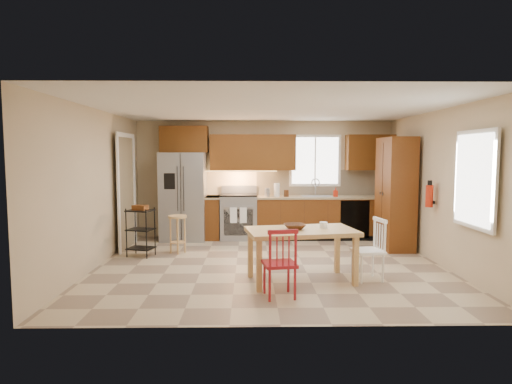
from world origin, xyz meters
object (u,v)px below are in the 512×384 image
object	(u,v)px
refrigerator	(184,196)
soap_bottle	(336,192)
dining_table	(301,256)
bar_stool	(178,234)
chair_white	(368,250)
utility_cart	(141,232)
pantry	(395,193)
table_jar	(323,227)
table_bowl	(295,230)
chair_red	(279,262)
fire_extinguisher	(429,196)
range_stove	(239,217)

from	to	relation	value
refrigerator	soap_bottle	size ratio (longest dim) A/B	9.53
dining_table	bar_stool	size ratio (longest dim) A/B	2.18
chair_white	utility_cart	bearing A→B (deg)	57.90
dining_table	utility_cart	distance (m)	3.05
soap_bottle	bar_stool	distance (m)	3.40
pantry	table_jar	distance (m)	2.65
refrigerator	chair_white	distance (m)	4.29
pantry	table_bowl	bearing A→B (deg)	-135.26
refrigerator	utility_cart	xyz separation A→B (m)	(-0.53, -1.49, -0.48)
soap_bottle	table_bowl	distance (m)	3.24
chair_red	table_jar	distance (m)	1.06
fire_extinguisher	chair_white	xyz separation A→B (m)	(-1.28, -1.01, -0.66)
bar_stool	soap_bottle	bearing A→B (deg)	42.76
pantry	chair_red	distance (m)	3.69
refrigerator	pantry	distance (m)	4.23
refrigerator	table_jar	world-z (taller)	refrigerator
soap_bottle	refrigerator	bearing A→B (deg)	179.55
refrigerator	fire_extinguisher	size ratio (longest dim) A/B	5.06
dining_table	chair_red	xyz separation A→B (m)	(-0.35, -0.65, 0.07)
bar_stool	pantry	bearing A→B (deg)	25.82
fire_extinguisher	table_bowl	size ratio (longest dim) A/B	1.19
fire_extinguisher	utility_cart	distance (m)	4.93
soap_bottle	bar_stool	xyz separation A→B (m)	(-3.11, -1.22, -0.65)
chair_white	range_stove	bearing A→B (deg)	22.49
pantry	table_jar	size ratio (longest dim) A/B	17.32
fire_extinguisher	refrigerator	bearing A→B (deg)	155.48
fire_extinguisher	chair_white	bearing A→B (deg)	-141.88
refrigerator	fire_extinguisher	world-z (taller)	refrigerator
range_stove	bar_stool	size ratio (longest dim) A/B	1.34
utility_cart	table_jar	bearing A→B (deg)	-9.72
refrigerator	dining_table	size ratio (longest dim) A/B	1.22
refrigerator	dining_table	bearing A→B (deg)	-55.31
chair_white	bar_stool	bearing A→B (deg)	50.30
soap_bottle	dining_table	xyz separation A→B (m)	(-1.08, -3.01, -0.63)
refrigerator	chair_red	xyz separation A→B (m)	(1.75, -3.68, -0.47)
dining_table	table_bowl	bearing A→B (deg)	170.52
fire_extinguisher	table_jar	size ratio (longest dim) A/B	2.97
table_bowl	bar_stool	bearing A→B (deg)	137.29
table_bowl	utility_cart	distance (m)	2.98
table_jar	table_bowl	bearing A→B (deg)	-167.47
chair_white	table_bowl	world-z (taller)	chair_white
range_stove	table_jar	distance (m)	3.27
chair_red	range_stove	bearing A→B (deg)	89.60
chair_red	table_bowl	world-z (taller)	chair_red
chair_white	refrigerator	bearing A→B (deg)	36.15
refrigerator	table_bowl	bearing A→B (deg)	-56.52
dining_table	table_bowl	world-z (taller)	table_bowl
refrigerator	soap_bottle	bearing A→B (deg)	-0.45
fire_extinguisher	table_bowl	xyz separation A→B (m)	(-2.33, -1.06, -0.37)
bar_stool	chair_red	bearing A→B (deg)	-34.22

